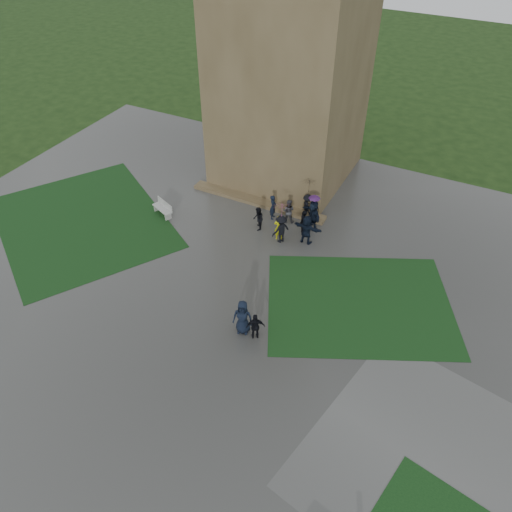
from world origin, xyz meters
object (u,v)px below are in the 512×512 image
at_px(pedestrian_mid, 243,317).
at_px(pedestrian_near, 256,326).
at_px(bench, 163,208).
at_px(tower, 292,35).

bearing_deg(pedestrian_mid, pedestrian_near, -21.49).
xyz_separation_m(bench, pedestrian_near, (9.46, -6.17, 0.26)).
distance_m(tower, pedestrian_near, 17.21).
height_order(bench, pedestrian_mid, pedestrian_mid).
bearing_deg(bench, pedestrian_mid, -11.98).
relative_size(tower, pedestrian_near, 12.36).
bearing_deg(pedestrian_mid, tower, 90.69).
relative_size(pedestrian_mid, pedestrian_near, 1.29).
bearing_deg(bench, tower, 83.49).
relative_size(bench, pedestrian_mid, 0.87).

